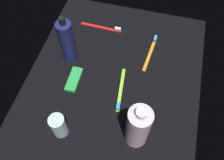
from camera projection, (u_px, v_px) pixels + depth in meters
ground_plane at (112, 85)px, 90.40cm from camera, size 84.00×64.00×1.20cm
lotion_bottle at (67, 42)px, 88.46cm from camera, size 5.64×5.64×21.21cm
bodywash_bottle at (138, 127)px, 71.44cm from camera, size 7.14×7.14×20.10cm
deodorant_stick at (59, 126)px, 76.27cm from camera, size 4.99×4.99×9.58cm
toothbrush_orange at (151, 51)px, 97.43cm from camera, size 18.03×2.99×2.10cm
toothbrush_lime at (120, 91)px, 87.58cm from camera, size 18.03×3.01×2.10cm
toothbrush_red at (104, 27)px, 104.27cm from camera, size 1.71×18.03×2.10cm
snack_bar_green at (74, 80)px, 90.09cm from camera, size 10.49×4.23×1.50cm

